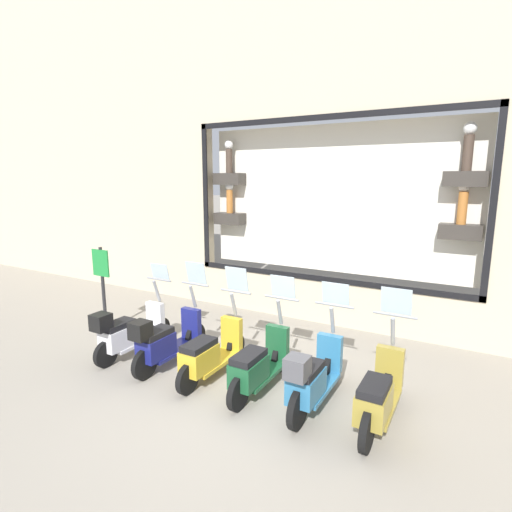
{
  "coord_description": "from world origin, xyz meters",
  "views": [
    {
      "loc": [
        -4.63,
        -2.89,
        3.15
      ],
      "look_at": [
        1.63,
        0.64,
        1.75
      ],
      "focal_mm": 28.0,
      "sensor_mm": 36.0,
      "label": 1
    }
  ],
  "objects_px": {
    "scooter_navy_4": "(165,340)",
    "scooter_olive_0": "(379,395)",
    "scooter_green_2": "(258,365)",
    "shop_sign_post": "(103,286)",
    "scooter_teal_1": "(312,377)",
    "scooter_white_5": "(128,332)",
    "scooter_yellow_3": "(210,353)"
  },
  "relations": [
    {
      "from": "shop_sign_post",
      "to": "scooter_olive_0",
      "type": "bearing_deg",
      "value": -95.45
    },
    {
      "from": "scooter_green_2",
      "to": "scooter_navy_4",
      "type": "height_order",
      "value": "scooter_navy_4"
    },
    {
      "from": "scooter_olive_0",
      "to": "scooter_navy_4",
      "type": "distance_m",
      "value": 3.52
    },
    {
      "from": "scooter_green_2",
      "to": "shop_sign_post",
      "type": "bearing_deg",
      "value": 82.12
    },
    {
      "from": "scooter_navy_4",
      "to": "scooter_olive_0",
      "type": "bearing_deg",
      "value": -88.97
    },
    {
      "from": "scooter_green_2",
      "to": "scooter_navy_4",
      "type": "xyz_separation_m",
      "value": [
        -0.06,
        1.76,
        0.04
      ]
    },
    {
      "from": "scooter_navy_4",
      "to": "scooter_teal_1",
      "type": "bearing_deg",
      "value": -89.89
    },
    {
      "from": "scooter_navy_4",
      "to": "shop_sign_post",
      "type": "xyz_separation_m",
      "value": [
        0.61,
        2.22,
        0.5
      ]
    },
    {
      "from": "scooter_teal_1",
      "to": "scooter_navy_4",
      "type": "distance_m",
      "value": 2.64
    },
    {
      "from": "scooter_teal_1",
      "to": "scooter_navy_4",
      "type": "relative_size",
      "value": 1.0
    },
    {
      "from": "scooter_olive_0",
      "to": "scooter_green_2",
      "type": "height_order",
      "value": "scooter_olive_0"
    },
    {
      "from": "scooter_teal_1",
      "to": "scooter_green_2",
      "type": "distance_m",
      "value": 0.88
    },
    {
      "from": "scooter_teal_1",
      "to": "scooter_navy_4",
      "type": "xyz_separation_m",
      "value": [
        -0.01,
        2.64,
        -0.01
      ]
    },
    {
      "from": "scooter_olive_0",
      "to": "scooter_teal_1",
      "type": "bearing_deg",
      "value": 93.78
    },
    {
      "from": "scooter_green_2",
      "to": "shop_sign_post",
      "type": "xyz_separation_m",
      "value": [
        0.55,
        3.98,
        0.54
      ]
    },
    {
      "from": "shop_sign_post",
      "to": "scooter_navy_4",
      "type": "bearing_deg",
      "value": -105.4
    },
    {
      "from": "scooter_navy_4",
      "to": "scooter_green_2",
      "type": "bearing_deg",
      "value": -88.05
    },
    {
      "from": "scooter_yellow_3",
      "to": "scooter_olive_0",
      "type": "bearing_deg",
      "value": -89.91
    },
    {
      "from": "scooter_navy_4",
      "to": "scooter_white_5",
      "type": "relative_size",
      "value": 1.0
    },
    {
      "from": "scooter_yellow_3",
      "to": "shop_sign_post",
      "type": "bearing_deg",
      "value": 79.9
    },
    {
      "from": "scooter_olive_0",
      "to": "shop_sign_post",
      "type": "height_order",
      "value": "shop_sign_post"
    },
    {
      "from": "scooter_teal_1",
      "to": "scooter_yellow_3",
      "type": "relative_size",
      "value": 1.01
    },
    {
      "from": "scooter_yellow_3",
      "to": "scooter_white_5",
      "type": "bearing_deg",
      "value": 92.25
    },
    {
      "from": "scooter_teal_1",
      "to": "scooter_yellow_3",
      "type": "distance_m",
      "value": 1.76
    },
    {
      "from": "scooter_teal_1",
      "to": "scooter_white_5",
      "type": "bearing_deg",
      "value": 90.25
    },
    {
      "from": "scooter_white_5",
      "to": "scooter_navy_4",
      "type": "bearing_deg",
      "value": -89.35
    },
    {
      "from": "scooter_teal_1",
      "to": "scooter_white_5",
      "type": "relative_size",
      "value": 1.01
    },
    {
      "from": "scooter_olive_0",
      "to": "scooter_yellow_3",
      "type": "distance_m",
      "value": 2.64
    },
    {
      "from": "scooter_olive_0",
      "to": "scooter_white_5",
      "type": "bearing_deg",
      "value": 90.96
    },
    {
      "from": "scooter_olive_0",
      "to": "scooter_navy_4",
      "type": "xyz_separation_m",
      "value": [
        -0.06,
        3.52,
        0.03
      ]
    },
    {
      "from": "scooter_green_2",
      "to": "shop_sign_post",
      "type": "distance_m",
      "value": 4.05
    },
    {
      "from": "scooter_navy_4",
      "to": "scooter_white_5",
      "type": "distance_m",
      "value": 0.88
    }
  ]
}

